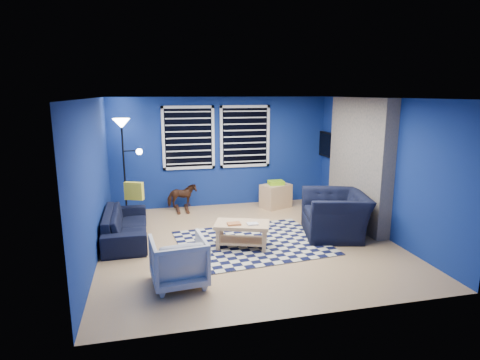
# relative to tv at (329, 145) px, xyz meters

# --- Properties ---
(floor) EXTENTS (5.00, 5.00, 0.00)m
(floor) POSITION_rel_tv_xyz_m (-2.45, -2.00, -1.40)
(floor) COLOR tan
(floor) RESTS_ON ground
(ceiling) EXTENTS (5.00, 5.00, 0.00)m
(ceiling) POSITION_rel_tv_xyz_m (-2.45, -2.00, 1.10)
(ceiling) COLOR white
(ceiling) RESTS_ON wall_back
(wall_back) EXTENTS (5.00, 0.00, 5.00)m
(wall_back) POSITION_rel_tv_xyz_m (-2.45, 0.50, -0.15)
(wall_back) COLOR navy
(wall_back) RESTS_ON floor
(wall_left) EXTENTS (0.00, 5.00, 5.00)m
(wall_left) POSITION_rel_tv_xyz_m (-4.95, -2.00, -0.15)
(wall_left) COLOR navy
(wall_left) RESTS_ON floor
(wall_right) EXTENTS (0.00, 5.00, 5.00)m
(wall_right) POSITION_rel_tv_xyz_m (0.05, -2.00, -0.15)
(wall_right) COLOR navy
(wall_right) RESTS_ON floor
(fireplace) EXTENTS (0.65, 2.00, 2.50)m
(fireplace) POSITION_rel_tv_xyz_m (-0.09, -1.50, -0.20)
(fireplace) COLOR gray
(fireplace) RESTS_ON floor
(window_left) EXTENTS (1.17, 0.06, 1.42)m
(window_left) POSITION_rel_tv_xyz_m (-3.20, 0.46, 0.20)
(window_left) COLOR black
(window_left) RESTS_ON wall_back
(window_right) EXTENTS (1.17, 0.06, 1.42)m
(window_right) POSITION_rel_tv_xyz_m (-1.90, 0.46, 0.20)
(window_right) COLOR black
(window_right) RESTS_ON wall_back
(tv) EXTENTS (0.07, 1.00, 0.58)m
(tv) POSITION_rel_tv_xyz_m (0.00, 0.00, 0.00)
(tv) COLOR black
(tv) RESTS_ON wall_right
(rug) EXTENTS (2.69, 2.24, 0.02)m
(rug) POSITION_rel_tv_xyz_m (-2.39, -2.08, -1.39)
(rug) COLOR black
(rug) RESTS_ON floor
(sofa) EXTENTS (1.87, 0.75, 0.54)m
(sofa) POSITION_rel_tv_xyz_m (-4.55, -1.39, -1.13)
(sofa) COLOR black
(sofa) RESTS_ON floor
(armchair_big) EXTENTS (1.45, 1.34, 0.80)m
(armchair_big) POSITION_rel_tv_xyz_m (-0.79, -2.03, -1.00)
(armchair_big) COLOR black
(armchair_big) RESTS_ON floor
(armchair_bent) EXTENTS (0.79, 0.81, 0.68)m
(armchair_bent) POSITION_rel_tv_xyz_m (-3.76, -3.34, -1.06)
(armchair_bent) COLOR gray
(armchair_bent) RESTS_ON floor
(rocking_horse) EXTENTS (0.37, 0.67, 0.53)m
(rocking_horse) POSITION_rel_tv_xyz_m (-3.40, 0.21, -1.06)
(rocking_horse) COLOR #4A2B18
(rocking_horse) RESTS_ON floor
(coffee_table) EXTENTS (1.03, 0.79, 0.45)m
(coffee_table) POSITION_rel_tv_xyz_m (-2.60, -2.23, -1.09)
(coffee_table) COLOR tan
(coffee_table) RESTS_ON rug
(cabinet) EXTENTS (0.76, 0.64, 0.63)m
(cabinet) POSITION_rel_tv_xyz_m (-1.28, -0.01, -1.12)
(cabinet) COLOR tan
(cabinet) RESTS_ON floor
(floor_lamp) EXTENTS (0.56, 0.35, 2.07)m
(floor_lamp) POSITION_rel_tv_xyz_m (-4.57, 0.07, 0.30)
(floor_lamp) COLOR black
(floor_lamp) RESTS_ON floor
(throw_pillow) EXTENTS (0.38, 0.25, 0.35)m
(throw_pillow) POSITION_rel_tv_xyz_m (-4.40, -0.66, -0.68)
(throw_pillow) COLOR gold
(throw_pillow) RESTS_ON sofa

